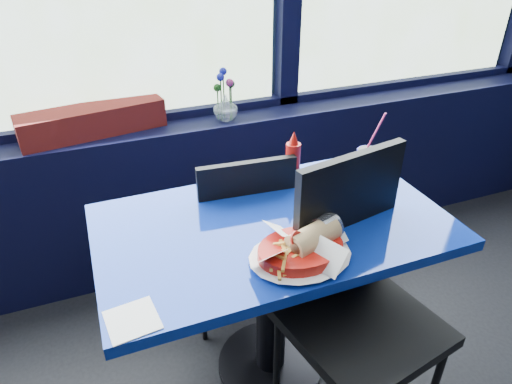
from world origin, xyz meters
name	(u,v)px	position (x,y,z in m)	size (l,w,h in m)	color
window_sill	(152,200)	(0.00, 2.87, 0.40)	(5.00, 0.26, 0.80)	black
near_table	(272,263)	(0.30, 2.00, 0.57)	(1.20, 0.70, 0.75)	black
chair_near_front	(354,286)	(0.50, 1.77, 0.58)	(0.54, 0.54, 1.01)	black
chair_near_back	(237,230)	(0.27, 2.32, 0.51)	(0.43, 0.43, 0.88)	black
planter_box	(93,120)	(-0.21, 2.89, 0.86)	(0.64, 0.16, 0.13)	maroon
flower_vase	(225,105)	(0.40, 2.83, 0.88)	(0.15, 0.15, 0.25)	silver
food_basket	(302,249)	(0.30, 1.79, 0.79)	(0.30, 0.30, 0.10)	#AF130B
ketchup_bottle	(293,160)	(0.48, 2.24, 0.84)	(0.06, 0.06, 0.21)	#AF130B
soda_cup	(366,165)	(0.75, 2.13, 0.82)	(0.09, 0.09, 0.29)	#0C0C87
napkin	(132,320)	(-0.22, 1.72, 0.75)	(0.13, 0.13, 0.00)	white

